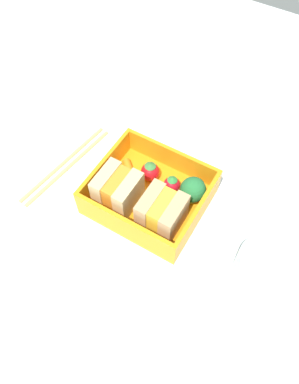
{
  "coord_description": "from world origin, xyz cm",
  "views": [
    {
      "loc": [
        -15.39,
        25.96,
        49.7
      ],
      "look_at": [
        0.0,
        0.0,
        2.7
      ],
      "focal_mm": 35.0,
      "sensor_mm": 36.0,
      "label": 1
    }
  ],
  "objects_px": {
    "sandwich_center_left": "(118,190)",
    "chopstick_pair": "(66,164)",
    "sandwich_left": "(162,213)",
    "carrot_stick_far_left": "(129,169)",
    "drinking_glass": "(256,268)",
    "strawberry_far_left": "(172,184)",
    "strawberry_left": "(150,171)",
    "broccoli_floret": "(193,190)"
  },
  "relations": [
    {
      "from": "carrot_stick_far_left",
      "to": "strawberry_far_left",
      "type": "bearing_deg",
      "value": -176.33
    },
    {
      "from": "strawberry_far_left",
      "to": "strawberry_left",
      "type": "xyz_separation_m",
      "value": [
        0.04,
        -0.0,
        0.0
      ]
    },
    {
      "from": "strawberry_left",
      "to": "carrot_stick_far_left",
      "type": "distance_m",
      "value": 0.04
    },
    {
      "from": "broccoli_floret",
      "to": "strawberry_far_left",
      "type": "distance_m",
      "value": 0.04
    },
    {
      "from": "sandwich_left",
      "to": "broccoli_floret",
      "type": "bearing_deg",
      "value": -109.51
    },
    {
      "from": "carrot_stick_far_left",
      "to": "chopstick_pair",
      "type": "relative_size",
      "value": 0.19
    },
    {
      "from": "sandwich_left",
      "to": "drinking_glass",
      "type": "bearing_deg",
      "value": 176.82
    },
    {
      "from": "chopstick_pair",
      "to": "drinking_glass",
      "type": "bearing_deg",
      "value": 175.54
    },
    {
      "from": "strawberry_left",
      "to": "drinking_glass",
      "type": "xyz_separation_m",
      "value": [
        -0.2,
        0.07,
        0.01
      ]
    },
    {
      "from": "carrot_stick_far_left",
      "to": "chopstick_pair",
      "type": "height_order",
      "value": "carrot_stick_far_left"
    },
    {
      "from": "strawberry_far_left",
      "to": "drinking_glass",
      "type": "height_order",
      "value": "drinking_glass"
    },
    {
      "from": "sandwich_left",
      "to": "drinking_glass",
      "type": "height_order",
      "value": "drinking_glass"
    },
    {
      "from": "broccoli_floret",
      "to": "strawberry_left",
      "type": "distance_m",
      "value": 0.08
    },
    {
      "from": "strawberry_far_left",
      "to": "carrot_stick_far_left",
      "type": "xyz_separation_m",
      "value": [
        0.07,
        0.0,
        -0.01
      ]
    },
    {
      "from": "strawberry_far_left",
      "to": "chopstick_pair",
      "type": "distance_m",
      "value": 0.18
    },
    {
      "from": "sandwich_center_left",
      "to": "chopstick_pair",
      "type": "relative_size",
      "value": 0.3
    },
    {
      "from": "strawberry_left",
      "to": "sandwich_left",
      "type": "bearing_deg",
      "value": 131.81
    },
    {
      "from": "strawberry_left",
      "to": "sandwich_center_left",
      "type": "bearing_deg",
      "value": 73.25
    },
    {
      "from": "sandwich_center_left",
      "to": "drinking_glass",
      "type": "bearing_deg",
      "value": 177.89
    },
    {
      "from": "broccoli_floret",
      "to": "strawberry_left",
      "type": "relative_size",
      "value": 1.36
    },
    {
      "from": "strawberry_far_left",
      "to": "chopstick_pair",
      "type": "xyz_separation_m",
      "value": [
        0.18,
        0.04,
        -0.02
      ]
    },
    {
      "from": "sandwich_left",
      "to": "carrot_stick_far_left",
      "type": "height_order",
      "value": "sandwich_left"
    },
    {
      "from": "broccoli_floret",
      "to": "strawberry_far_left",
      "type": "bearing_deg",
      "value": -2.52
    },
    {
      "from": "sandwich_left",
      "to": "carrot_stick_far_left",
      "type": "relative_size",
      "value": 1.6
    },
    {
      "from": "strawberry_far_left",
      "to": "carrot_stick_far_left",
      "type": "distance_m",
      "value": 0.08
    },
    {
      "from": "strawberry_far_left",
      "to": "strawberry_left",
      "type": "height_order",
      "value": "strawberry_left"
    },
    {
      "from": "sandwich_center_left",
      "to": "carrot_stick_far_left",
      "type": "distance_m",
      "value": 0.06
    },
    {
      "from": "sandwich_center_left",
      "to": "chopstick_pair",
      "type": "distance_m",
      "value": 0.12
    },
    {
      "from": "sandwich_center_left",
      "to": "drinking_glass",
      "type": "xyz_separation_m",
      "value": [
        -0.22,
        0.01,
        -0.0
      ]
    },
    {
      "from": "strawberry_far_left",
      "to": "strawberry_left",
      "type": "relative_size",
      "value": 0.9
    },
    {
      "from": "broccoli_floret",
      "to": "carrot_stick_far_left",
      "type": "relative_size",
      "value": 1.32
    },
    {
      "from": "chopstick_pair",
      "to": "broccoli_floret",
      "type": "bearing_deg",
      "value": -169.58
    },
    {
      "from": "chopstick_pair",
      "to": "carrot_stick_far_left",
      "type": "bearing_deg",
      "value": -160.71
    },
    {
      "from": "strawberry_left",
      "to": "drinking_glass",
      "type": "bearing_deg",
      "value": 160.78
    },
    {
      "from": "sandwich_left",
      "to": "chopstick_pair",
      "type": "height_order",
      "value": "sandwich_left"
    },
    {
      "from": "carrot_stick_far_left",
      "to": "strawberry_left",
      "type": "bearing_deg",
      "value": -167.44
    },
    {
      "from": "strawberry_left",
      "to": "drinking_glass",
      "type": "height_order",
      "value": "drinking_glass"
    },
    {
      "from": "strawberry_far_left",
      "to": "drinking_glass",
      "type": "distance_m",
      "value": 0.17
    },
    {
      "from": "broccoli_floret",
      "to": "strawberry_far_left",
      "type": "height_order",
      "value": "broccoli_floret"
    },
    {
      "from": "broccoli_floret",
      "to": "carrot_stick_far_left",
      "type": "distance_m",
      "value": 0.11
    },
    {
      "from": "sandwich_left",
      "to": "strawberry_left",
      "type": "height_order",
      "value": "sandwich_left"
    },
    {
      "from": "sandwich_center_left",
      "to": "carrot_stick_far_left",
      "type": "relative_size",
      "value": 1.6
    }
  ]
}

